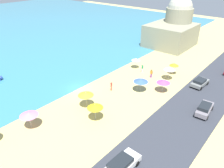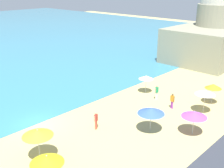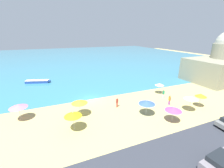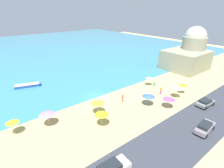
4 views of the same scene
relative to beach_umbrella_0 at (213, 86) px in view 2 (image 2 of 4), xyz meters
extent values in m
plane|color=tan|center=(-16.30, 10.04, -2.11)|extent=(160.00, 160.00, 0.00)
cylinder|color=#B2B2B7|center=(0.00, 0.00, -1.15)|extent=(0.05, 0.05, 1.92)
cone|color=orange|center=(0.00, 0.00, 0.00)|extent=(1.82, 1.82, 0.50)
sphere|color=silver|center=(0.00, 0.00, 0.28)|extent=(0.08, 0.08, 0.08)
cylinder|color=#B2B2B7|center=(-2.77, -0.40, -1.05)|extent=(0.05, 0.05, 2.13)
cone|color=white|center=(-2.77, -0.40, 0.16)|extent=(2.10, 2.10, 0.40)
sphere|color=silver|center=(-2.77, -0.40, 0.39)|extent=(0.08, 0.08, 0.08)
cylinder|color=#B2B2B7|center=(-7.64, -1.79, -1.21)|extent=(0.05, 0.05, 1.81)
cone|color=purple|center=(-7.64, -1.79, -0.10)|extent=(2.28, 2.28, 0.49)
sphere|color=silver|center=(-7.64, -1.79, 0.17)|extent=(0.08, 0.08, 0.08)
cylinder|color=#B2B2B7|center=(-19.28, 4.89, -1.05)|extent=(0.05, 0.05, 2.12)
cone|color=yellow|center=(-19.28, 4.89, 0.20)|extent=(2.37, 2.37, 0.48)
sphere|color=silver|center=(-19.28, 4.89, 0.46)|extent=(0.08, 0.08, 0.08)
cylinder|color=#B2B2B7|center=(-9.88, 1.27, -1.17)|extent=(0.05, 0.05, 1.89)
cone|color=blue|center=(-9.88, 1.27, -0.01)|extent=(2.46, 2.46, 0.53)
sphere|color=silver|center=(-9.88, 1.27, 0.28)|extent=(0.08, 0.08, 0.08)
cone|color=yellow|center=(-20.74, 1.52, 0.21)|extent=(2.21, 2.21, 0.51)
sphere|color=silver|center=(-20.74, 1.52, 0.50)|extent=(0.08, 0.08, 0.08)
cylinder|color=#B2B2B7|center=(-2.45, 7.44, -1.18)|extent=(0.05, 0.05, 1.87)
cone|color=white|center=(-2.45, 7.44, -0.09)|extent=(1.82, 1.82, 0.40)
sphere|color=silver|center=(-2.45, 7.44, 0.13)|extent=(0.08, 0.08, 0.08)
cylinder|color=#F8D6DB|center=(-3.30, 5.28, -1.69)|extent=(0.14, 0.14, 0.84)
cylinder|color=#F8D6DB|center=(-3.12, 5.25, -1.69)|extent=(0.14, 0.14, 0.84)
cube|color=#22965F|center=(-3.21, 5.26, -0.94)|extent=(0.39, 0.27, 0.67)
sphere|color=tan|center=(-3.21, 5.26, -0.48)|extent=(0.22, 0.22, 0.22)
cylinder|color=tan|center=(-3.45, 5.30, -0.99)|extent=(0.09, 0.09, 0.60)
cylinder|color=tan|center=(-2.98, 5.23, -0.99)|extent=(0.09, 0.09, 0.60)
cylinder|color=purple|center=(-4.18, 2.63, -1.69)|extent=(0.14, 0.14, 0.85)
cylinder|color=purple|center=(-4.21, 2.45, -1.69)|extent=(0.14, 0.14, 0.85)
cube|color=orange|center=(-4.20, 2.54, -0.93)|extent=(0.28, 0.39, 0.67)
sphere|color=brown|center=(-4.20, 2.54, -0.47)|extent=(0.22, 0.22, 0.22)
cylinder|color=brown|center=(-4.15, 2.78, -0.98)|extent=(0.09, 0.09, 0.60)
cylinder|color=brown|center=(-4.24, 2.31, -0.98)|extent=(0.09, 0.09, 0.60)
cylinder|color=#DC5642|center=(-12.92, 5.22, -1.69)|extent=(0.14, 0.14, 0.84)
cylinder|color=#DC5642|center=(-13.09, 5.16, -1.69)|extent=(0.14, 0.14, 0.84)
cube|color=#C03B31|center=(-13.01, 5.19, -0.94)|extent=(0.41, 0.33, 0.66)
sphere|color=tan|center=(-13.01, 5.19, -0.48)|extent=(0.22, 0.22, 0.22)
cylinder|color=tan|center=(-12.78, 5.27, -0.99)|extent=(0.09, 0.09, 0.60)
cylinder|color=tan|center=(-13.23, 5.11, -0.99)|extent=(0.09, 0.09, 0.60)
cube|color=gray|center=(16.09, 9.07, 0.76)|extent=(12.27, 10.88, 5.74)
cylinder|color=gray|center=(19.77, 9.07, 2.60)|extent=(7.12, 7.12, 9.43)
sphere|color=#AFAC9C|center=(19.77, 9.07, 7.32)|extent=(6.41, 6.41, 6.41)
camera|label=1|loc=(-38.11, -16.20, 16.95)|focal=35.00mm
camera|label=2|loc=(-28.82, -11.94, 10.86)|focal=45.00mm
camera|label=3|loc=(-22.54, -15.55, 9.76)|focal=24.00mm
camera|label=4|loc=(-33.95, -17.78, 15.39)|focal=28.00mm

